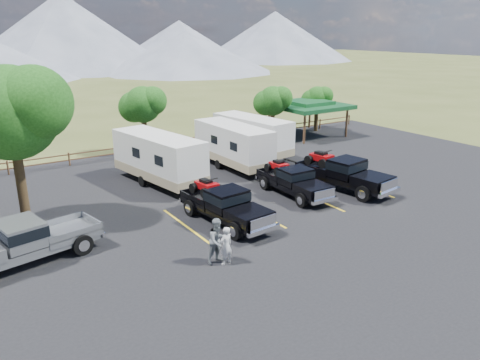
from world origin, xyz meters
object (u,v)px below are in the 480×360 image
pavilion (308,105)px  person_a (226,246)px  rig_center (293,180)px  trailer_center (233,146)px  pickup_silver (26,241)px  tree_big_nw (9,113)px  person_b (218,241)px  rig_left (224,204)px  trailer_right (252,136)px  trailer_left (159,159)px  rig_right (343,172)px

pavilion → person_a: pavilion is taller
rig_center → trailer_center: (0.16, 6.77, 0.69)m
pavilion → pickup_silver: 29.13m
rig_center → tree_big_nw: bearing=165.3°
pickup_silver → person_b: 7.93m
rig_center → person_b: bearing=-147.0°
rig_left → trailer_right: size_ratio=0.70×
trailer_right → pavilion: bearing=14.7°
trailer_left → trailer_center: 5.87m
tree_big_nw → trailer_right: 18.10m
trailer_left → rig_right: bearing=-47.5°
rig_center → trailer_left: (-5.68, 6.21, 0.74)m
pavilion → trailer_right: size_ratio=0.72×
trailer_right → pickup_silver: (-17.71, -9.19, -0.59)m
trailer_right → pickup_silver: 19.96m
trailer_left → trailer_right: bearing=6.5°
pavilion → rig_right: bearing=-123.0°
rig_center → trailer_right: 9.27m
rig_center → trailer_left: 8.45m
tree_big_nw → pickup_silver: bearing=-98.2°
rig_center → person_a: (-7.77, -5.14, -0.07)m
tree_big_nw → rig_left: size_ratio=1.30×
trailer_left → pavilion: bearing=9.4°
trailer_right → person_b: trailer_right is taller
tree_big_nw → trailer_center: 14.89m
tree_big_nw → trailer_left: bearing=14.2°
pavilion → trailer_left: 18.30m
rig_left → rig_right: size_ratio=0.92×
rig_right → trailer_center: 8.17m
pavilion → rig_left: bearing=-142.0°
pickup_silver → person_a: (6.83, -4.66, -0.15)m
pavilion → trailer_right: pavilion is taller
rig_right → person_b: (-11.21, -4.05, -0.05)m
trailer_center → person_b: trailer_center is taller
pavilion → rig_center: bearing=-133.8°
rig_left → trailer_right: bearing=43.9°
tree_big_nw → trailer_right: bearing=15.1°
trailer_right → person_b: 17.50m
pavilion → trailer_right: (-8.50, -3.39, -1.18)m
pickup_silver → person_a: 8.27m
rig_right → trailer_center: trailer_center is taller
trailer_center → person_b: 14.18m
tree_big_nw → pavilion: 26.91m
tree_big_nw → person_a: tree_big_nw is taller
rig_left → person_a: (-2.30, -3.87, -0.12)m
rig_left → rig_right: bearing=-2.1°
trailer_right → pickup_silver: size_ratio=1.33×
rig_right → person_a: 11.84m
tree_big_nw → rig_right: tree_big_nw is taller
trailer_left → person_a: 11.58m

